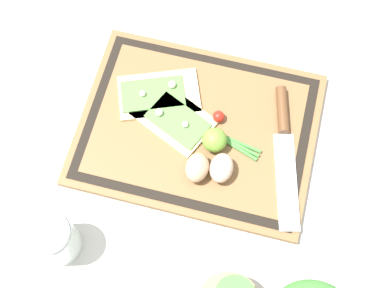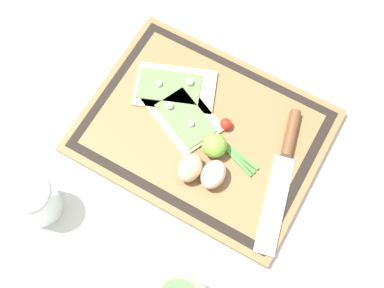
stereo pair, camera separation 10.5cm
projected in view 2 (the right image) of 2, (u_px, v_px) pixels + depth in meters
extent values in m
plane|color=silver|center=(203.00, 133.00, 1.10)|extent=(6.00, 6.00, 0.00)
cube|color=brown|center=(203.00, 131.00, 1.09)|extent=(0.48, 0.37, 0.02)
cube|color=black|center=(203.00, 129.00, 1.08)|extent=(0.45, 0.34, 0.00)
cube|color=brown|center=(203.00, 129.00, 1.08)|extent=(0.41, 0.30, 0.00)
cube|color=beige|center=(175.00, 88.00, 1.11)|extent=(0.19, 0.15, 0.01)
cube|color=#568942|center=(169.00, 86.00, 1.11)|extent=(0.15, 0.11, 0.00)
sphere|color=silver|center=(190.00, 82.00, 1.10)|extent=(0.02, 0.02, 0.02)
sphere|color=silver|center=(159.00, 84.00, 1.10)|extent=(0.01, 0.01, 0.01)
cube|color=beige|center=(182.00, 115.00, 1.09)|extent=(0.18, 0.16, 0.01)
cube|color=#568942|center=(186.00, 118.00, 1.08)|extent=(0.14, 0.11, 0.00)
sphere|color=silver|center=(169.00, 106.00, 1.08)|extent=(0.02, 0.02, 0.02)
sphere|color=silver|center=(191.00, 124.00, 1.07)|extent=(0.01, 0.01, 0.01)
cube|color=silver|center=(275.00, 204.00, 1.02)|extent=(0.09, 0.20, 0.00)
cylinder|color=brown|center=(291.00, 133.00, 1.06)|extent=(0.05, 0.10, 0.02)
ellipsoid|color=tan|center=(190.00, 168.00, 1.03)|extent=(0.05, 0.06, 0.05)
ellipsoid|color=beige|center=(213.00, 174.00, 1.02)|extent=(0.05, 0.06, 0.05)
sphere|color=#70A838|center=(215.00, 146.00, 1.04)|extent=(0.05, 0.05, 0.05)
sphere|color=red|center=(226.00, 124.00, 1.07)|extent=(0.02, 0.02, 0.02)
cylinder|color=#47933D|center=(209.00, 130.00, 1.08)|extent=(0.24, 0.09, 0.01)
cylinder|color=#47933D|center=(209.00, 130.00, 1.08)|extent=(0.25, 0.07, 0.01)
cylinder|color=#47933D|center=(209.00, 130.00, 1.08)|extent=(0.25, 0.05, 0.01)
cylinder|color=silver|center=(36.00, 201.00, 1.00)|extent=(0.08, 0.08, 0.10)
cylinder|color=#B73323|center=(40.00, 205.00, 1.02)|extent=(0.07, 0.07, 0.03)
cylinder|color=silver|center=(28.00, 192.00, 0.95)|extent=(0.08, 0.08, 0.01)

